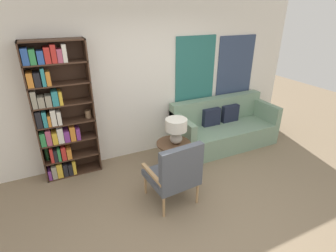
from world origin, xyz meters
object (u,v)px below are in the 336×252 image
Objects in this scene: bookshelf at (57,114)px; armchair at (176,172)px; side_table at (174,146)px; table_lamp at (176,128)px; couch at (223,128)px.

armchair is at bearing -47.71° from bookshelf.
side_table is 0.33m from table_lamp.
table_lamp is at bearing -44.72° from side_table.
couch reaches higher than side_table.
bookshelf is 2.00m from armchair.
bookshelf reaches higher than table_lamp.
table_lamp reaches higher than side_table.
couch is 3.67× the size of side_table.
bookshelf reaches higher than armchair.
armchair is 2.31× the size of table_lamp.
side_table is at bearing -160.46° from couch.
armchair is 0.78m from side_table.
bookshelf is 1.05× the size of couch.
couch is (1.65, 1.18, -0.19)m from armchair.
side_table is (1.61, -0.71, -0.57)m from bookshelf.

